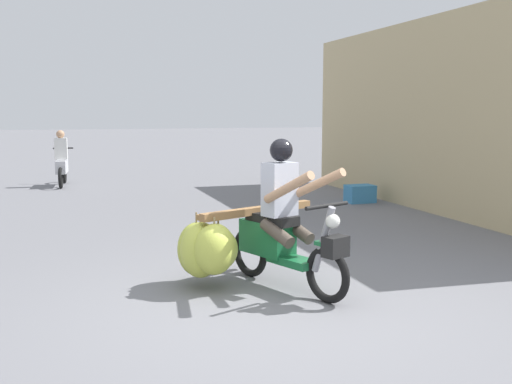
{
  "coord_description": "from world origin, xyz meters",
  "views": [
    {
      "loc": [
        -1.86,
        -4.96,
        1.85
      ],
      "look_at": [
        0.3,
        1.63,
        0.9
      ],
      "focal_mm": 41.0,
      "sensor_mm": 36.0,
      "label": 1
    }
  ],
  "objects": [
    {
      "name": "produce_crate",
      "position": [
        3.89,
        5.68,
        0.18
      ],
      "size": [
        0.56,
        0.4,
        0.36
      ],
      "primitive_type": "cube",
      "color": "teal",
      "rests_on": "ground"
    },
    {
      "name": "shopfront_building",
      "position": [
        6.16,
        4.43,
        1.79
      ],
      "size": [
        3.32,
        9.0,
        3.57
      ],
      "color": "tan",
      "rests_on": "ground"
    },
    {
      "name": "motorbike_main_loaded",
      "position": [
        -0.17,
        0.82,
        0.52
      ],
      "size": [
        1.68,
        1.7,
        1.58
      ],
      "color": "black",
      "rests_on": "ground"
    },
    {
      "name": "motorbike_distant_ahead_left",
      "position": [
        -1.94,
        10.38,
        0.57
      ],
      "size": [
        0.5,
        1.62,
        1.4
      ],
      "color": "black",
      "rests_on": "ground"
    },
    {
      "name": "ground_plane",
      "position": [
        0.0,
        0.0,
        0.0
      ],
      "size": [
        120.0,
        120.0,
        0.0
      ],
      "primitive_type": "plane",
      "color": "slate"
    }
  ]
}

